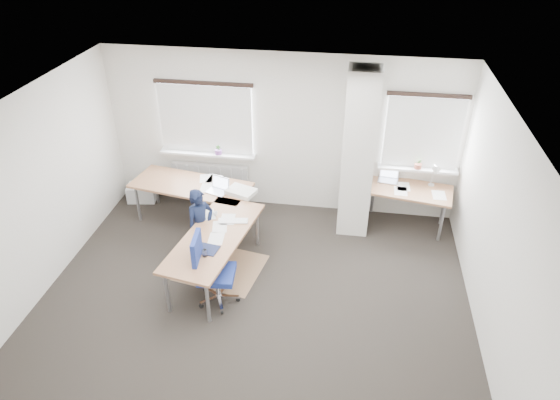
% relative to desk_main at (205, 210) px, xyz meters
% --- Properties ---
extents(ground, '(6.00, 6.00, 0.00)m').
position_rel_desk_main_xyz_m(ground, '(0.99, -1.06, -0.69)').
color(ground, black).
rests_on(ground, ground).
extents(room_shell, '(6.04, 5.04, 2.82)m').
position_rel_desk_main_xyz_m(room_shell, '(1.17, -0.60, 1.05)').
color(room_shell, silver).
rests_on(room_shell, ground).
extents(floor_mat, '(1.37, 1.22, 0.01)m').
position_rel_desk_main_xyz_m(floor_mat, '(0.35, -0.51, -0.69)').
color(floor_mat, '#967151').
rests_on(floor_mat, ground).
extents(white_crate, '(0.55, 0.42, 0.30)m').
position_rel_desk_main_xyz_m(white_crate, '(-1.59, 1.19, -0.54)').
color(white_crate, white).
rests_on(white_crate, ground).
extents(desk_main, '(2.40, 2.98, 0.96)m').
position_rel_desk_main_xyz_m(desk_main, '(0.00, 0.00, 0.00)').
color(desk_main, '#9F6844').
rests_on(desk_main, ground).
extents(desk_side, '(1.50, 0.93, 1.22)m').
position_rel_desk_main_xyz_m(desk_side, '(3.17, 1.10, -0.01)').
color(desk_side, '#9F6844').
rests_on(desk_side, ground).
extents(task_chair, '(0.60, 0.59, 1.10)m').
position_rel_desk_main_xyz_m(task_chair, '(0.46, -1.22, -0.39)').
color(task_chair, navy).
rests_on(task_chair, ground).
extents(person, '(0.51, 0.54, 1.23)m').
position_rel_desk_main_xyz_m(person, '(0.03, -0.32, -0.08)').
color(person, black).
rests_on(person, ground).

